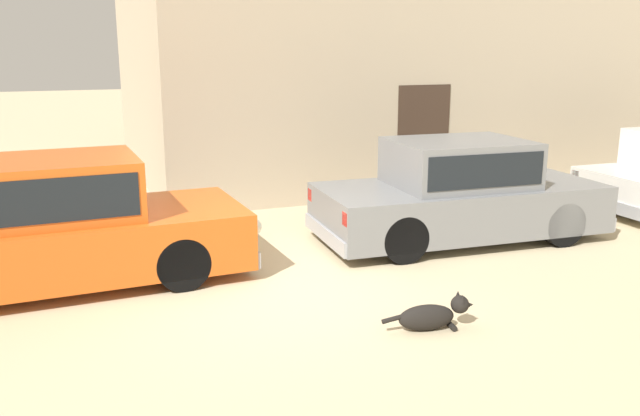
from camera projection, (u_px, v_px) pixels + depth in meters
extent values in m
plane|color=#CCB78E|center=(281.00, 290.00, 7.84)|extent=(80.00, 80.00, 0.00)
cube|color=#D15619|center=(56.00, 245.00, 7.93)|extent=(4.52, 1.93, 0.69)
cube|color=#D15619|center=(46.00, 188.00, 7.75)|extent=(2.10, 1.61, 0.69)
cube|color=black|center=(46.00, 187.00, 7.75)|extent=(1.94, 1.63, 0.49)
cube|color=#999BA0|center=(236.00, 242.00, 8.84)|extent=(0.17, 1.77, 0.20)
sphere|color=silver|center=(222.00, 202.00, 9.41)|extent=(0.20, 0.20, 0.20)
sphere|color=silver|center=(254.00, 227.00, 8.12)|extent=(0.20, 0.20, 0.20)
cylinder|color=black|center=(158.00, 230.00, 9.21)|extent=(0.65, 0.22, 0.64)
cylinder|color=black|center=(183.00, 264.00, 7.78)|extent=(0.65, 0.22, 0.64)
cube|color=slate|center=(459.00, 207.00, 9.81)|extent=(4.26, 2.02, 0.68)
cube|color=slate|center=(459.00, 163.00, 9.64)|extent=(2.01, 1.62, 0.66)
cube|color=black|center=(459.00, 162.00, 9.63)|extent=(1.85, 1.64, 0.46)
cube|color=#999BA0|center=(574.00, 212.00, 10.48)|extent=(0.23, 1.71, 0.20)
cube|color=#999BA0|center=(327.00, 234.00, 9.24)|extent=(0.23, 1.71, 0.20)
sphere|color=silver|center=(550.00, 180.00, 11.04)|extent=(0.20, 0.20, 0.20)
sphere|color=silver|center=(609.00, 197.00, 9.76)|extent=(0.20, 0.20, 0.20)
cube|color=red|center=(311.00, 195.00, 9.84)|extent=(0.05, 0.18, 0.18)
cube|color=red|center=(346.00, 219.00, 8.45)|extent=(0.05, 0.18, 0.18)
cylinder|color=black|center=(502.00, 201.00, 10.93)|extent=(0.66, 0.24, 0.65)
cylinder|color=black|center=(563.00, 224.00, 9.51)|extent=(0.66, 0.24, 0.65)
cylinder|color=black|center=(361.00, 212.00, 10.18)|extent=(0.66, 0.24, 0.65)
cylinder|color=black|center=(404.00, 239.00, 8.76)|extent=(0.66, 0.24, 0.65)
cube|color=#999BA0|center=(608.00, 204.00, 10.96)|extent=(0.17, 1.80, 0.20)
cube|color=red|center=(576.00, 176.00, 11.61)|extent=(0.04, 0.18, 0.18)
cylinder|color=black|center=(613.00, 187.00, 11.99)|extent=(0.66, 0.22, 0.65)
cube|color=#38281E|center=(423.00, 141.00, 12.61)|extent=(1.10, 0.02, 2.10)
cylinder|color=black|center=(448.00, 322.00, 6.85)|extent=(0.07, 0.11, 0.06)
cylinder|color=black|center=(453.00, 327.00, 6.73)|extent=(0.07, 0.11, 0.06)
ellipsoid|color=black|center=(426.00, 317.00, 6.71)|extent=(0.61, 0.31, 0.27)
sphere|color=black|center=(460.00, 304.00, 6.76)|extent=(0.19, 0.19, 0.19)
cone|color=black|center=(469.00, 305.00, 6.78)|extent=(0.12, 0.12, 0.10)
cone|color=black|center=(458.00, 295.00, 6.79)|extent=(0.07, 0.07, 0.08)
cone|color=black|center=(463.00, 299.00, 6.69)|extent=(0.07, 0.07, 0.08)
cylinder|color=black|center=(392.00, 319.00, 6.62)|extent=(0.22, 0.08, 0.08)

